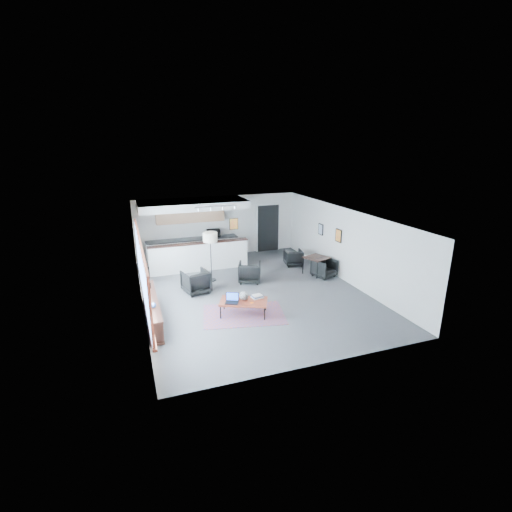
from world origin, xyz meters
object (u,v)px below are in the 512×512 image
object	(u,v)px
ceramic_pot	(244,296)
microwave	(213,232)
armchair_right	(250,271)
dining_chair_near	(324,269)
dining_chair_far	(293,258)
coffee_table	(244,302)
book_stack	(257,296)
laptop	(232,300)
armchair_left	(196,281)
dining_table	(317,259)
floor_lamp	(210,239)

from	to	relation	value
ceramic_pot	microwave	bearing A→B (deg)	85.19
armchair_right	dining_chair_near	world-z (taller)	armchair_right
ceramic_pot	dining_chair_far	distance (m)	4.83
coffee_table	dining_chair_near	xyz separation A→B (m)	(3.78, 2.01, -0.09)
book_stack	coffee_table	bearing A→B (deg)	-172.69
laptop	armchair_left	world-z (taller)	armchair_left
dining_chair_far	microwave	world-z (taller)	microwave
laptop	dining_table	xyz separation A→B (m)	(3.98, 2.34, 0.09)
dining_chair_near	ceramic_pot	bearing A→B (deg)	-172.39
ceramic_pot	microwave	xyz separation A→B (m)	(0.47, 5.64, 0.55)
book_stack	dining_table	world-z (taller)	dining_table
book_stack	floor_lamp	world-z (taller)	floor_lamp
armchair_left	dining_table	size ratio (longest dim) A/B	0.81
ceramic_pot	microwave	world-z (taller)	microwave
coffee_table	floor_lamp	world-z (taller)	floor_lamp
armchair_left	floor_lamp	world-z (taller)	floor_lamp
laptop	armchair_right	bearing A→B (deg)	85.69
dining_table	dining_chair_far	size ratio (longest dim) A/B	1.71
book_stack	microwave	distance (m)	5.66
laptop	microwave	world-z (taller)	microwave
dining_table	microwave	world-z (taller)	microwave
ceramic_pot	microwave	distance (m)	5.69
book_stack	laptop	bearing A→B (deg)	-177.41
book_stack	dining_chair_far	world-z (taller)	dining_chair_far
book_stack	floor_lamp	bearing A→B (deg)	102.75
dining_table	dining_chair_far	xyz separation A→B (m)	(-0.37, 1.24, -0.31)
floor_lamp	dining_chair_near	xyz separation A→B (m)	(4.02, -1.03, -1.23)
book_stack	armchair_right	xyz separation A→B (m)	(0.58, 2.39, -0.09)
coffee_table	laptop	xyz separation A→B (m)	(-0.34, 0.02, 0.11)
armchair_right	microwave	bearing A→B (deg)	-58.56
book_stack	armchair_right	distance (m)	2.46
dining_chair_near	microwave	xyz separation A→B (m)	(-3.29, 3.68, 0.80)
floor_lamp	dining_table	distance (m)	4.05
laptop	ceramic_pot	world-z (taller)	ceramic_pot
dining_chair_near	microwave	distance (m)	4.99
dining_chair_near	microwave	size ratio (longest dim) A/B	1.14
armchair_right	dining_chair_far	size ratio (longest dim) A/B	1.31
ceramic_pot	armchair_left	distance (m)	2.31
armchair_left	ceramic_pot	bearing A→B (deg)	102.17
book_stack	armchair_left	xyz separation A→B (m)	(-1.41, 2.06, -0.07)
dining_chair_far	microwave	bearing A→B (deg)	-26.25
dining_chair_near	floor_lamp	bearing A→B (deg)	145.59
laptop	armchair_left	size ratio (longest dim) A/B	0.55
dining_chair_far	ceramic_pot	bearing A→B (deg)	58.10
coffee_table	dining_chair_near	bearing A→B (deg)	51.89
dining_chair_near	coffee_table	bearing A→B (deg)	-172.01
floor_lamp	dining_chair_near	world-z (taller)	floor_lamp
armchair_right	dining_chair_far	bearing A→B (deg)	-130.58
dining_chair_far	armchair_right	bearing A→B (deg)	37.60
dining_table	book_stack	bearing A→B (deg)	-144.24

